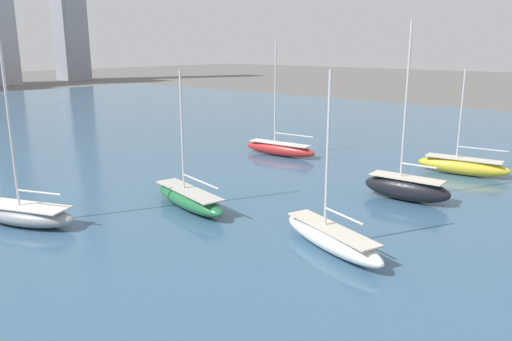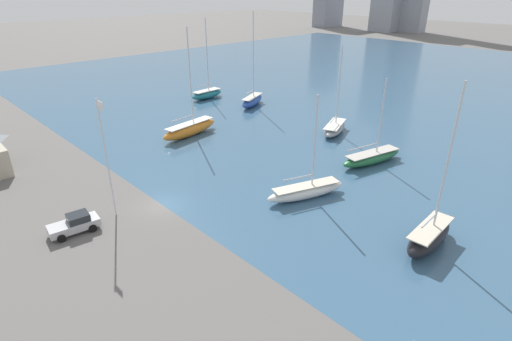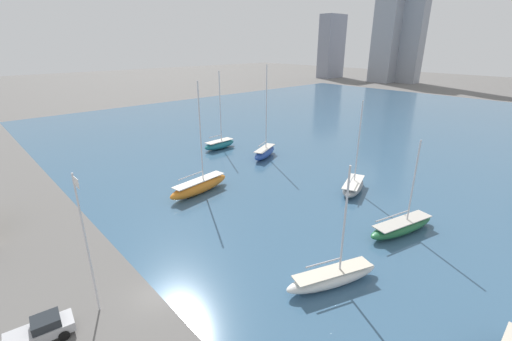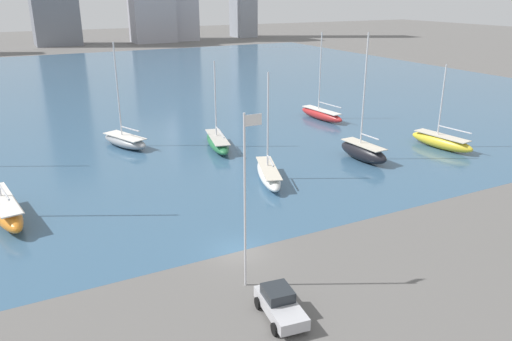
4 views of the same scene
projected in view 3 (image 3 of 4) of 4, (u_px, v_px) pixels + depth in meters
name	position (u px, v px, depth m)	size (l,w,h in m)	color
ground_plane	(158.00, 294.00, 29.14)	(500.00, 500.00, 0.00)	#605E5B
harbor_water	(459.00, 142.00, 73.19)	(180.00, 140.00, 0.00)	#385B7A
flag_pole	(86.00, 241.00, 25.17)	(1.24, 0.14, 11.75)	silver
sailboat_blue	(265.00, 152.00, 63.29)	(5.14, 8.11, 16.56)	#284CA8
sailboat_orange	(199.00, 186.00, 48.33)	(3.57, 10.38, 15.51)	orange
sailboat_gray	(353.00, 186.00, 48.96)	(5.27, 8.19, 12.89)	gray
sailboat_green	(402.00, 226.00, 38.25)	(4.29, 9.74, 10.69)	#236B3D
sailboat_teal	(219.00, 144.00, 68.56)	(2.97, 7.48, 15.12)	#1E757F
sailboat_white	(333.00, 277.00, 29.97)	(4.91, 9.21, 11.12)	white
parked_pickup_silver	(41.00, 330.00, 24.40)	(2.53, 4.55, 1.74)	#B7B7BC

